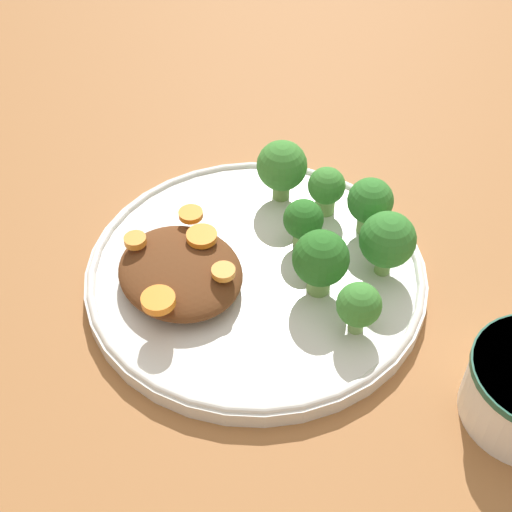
% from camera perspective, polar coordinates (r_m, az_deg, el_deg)
% --- Properties ---
extents(ground_plane, '(4.00, 4.00, 0.00)m').
position_cam_1_polar(ground_plane, '(0.61, -0.00, -1.94)').
color(ground_plane, '#9E6638').
extents(plate, '(0.29, 0.29, 0.02)m').
position_cam_1_polar(plate, '(0.60, -0.00, -1.32)').
color(plate, silver).
rests_on(plate, ground_plane).
extents(stew_mound, '(0.11, 0.10, 0.03)m').
position_cam_1_polar(stew_mound, '(0.58, -6.07, -1.27)').
color(stew_mound, '#5B3319').
rests_on(stew_mound, plate).
extents(broccoli_floret_0, '(0.05, 0.05, 0.06)m').
position_cam_1_polar(broccoli_floret_0, '(0.56, 5.20, -0.33)').
color(broccoli_floret_0, '#759E51').
rests_on(broccoli_floret_0, plate).
extents(broccoli_floret_1, '(0.03, 0.03, 0.05)m').
position_cam_1_polar(broccoli_floret_1, '(0.60, 4.08, 2.57)').
color(broccoli_floret_1, '#759E51').
rests_on(broccoli_floret_1, plate).
extents(broccoli_floret_2, '(0.05, 0.05, 0.06)m').
position_cam_1_polar(broccoli_floret_2, '(0.58, 10.47, 1.23)').
color(broccoli_floret_2, '#759E51').
rests_on(broccoli_floret_2, plate).
extents(broccoli_floret_3, '(0.04, 0.04, 0.05)m').
position_cam_1_polar(broccoli_floret_3, '(0.62, 9.11, 4.22)').
color(broccoli_floret_3, '#7FA85B').
rests_on(broccoli_floret_3, plate).
extents(broccoli_floret_4, '(0.05, 0.05, 0.06)m').
position_cam_1_polar(broccoli_floret_4, '(0.64, 2.09, 7.14)').
color(broccoli_floret_4, '#759E51').
rests_on(broccoli_floret_4, plate).
extents(broccoli_floret_5, '(0.03, 0.03, 0.05)m').
position_cam_1_polar(broccoli_floret_5, '(0.54, 8.23, -3.96)').
color(broccoli_floret_5, '#7FA85B').
rests_on(broccoli_floret_5, plate).
extents(broccoli_floret_6, '(0.03, 0.03, 0.05)m').
position_cam_1_polar(broccoli_floret_6, '(0.63, 5.65, 5.42)').
color(broccoli_floret_6, '#7FA85B').
rests_on(broccoli_floret_6, plate).
extents(carrot_slice_0, '(0.03, 0.03, 0.01)m').
position_cam_1_polar(carrot_slice_0, '(0.58, -4.36, 1.59)').
color(carrot_slice_0, orange).
rests_on(carrot_slice_0, stew_mound).
extents(carrot_slice_1, '(0.02, 0.02, 0.01)m').
position_cam_1_polar(carrot_slice_1, '(0.59, -9.64, 1.25)').
color(carrot_slice_1, orange).
rests_on(carrot_slice_1, stew_mound).
extents(carrot_slice_2, '(0.02, 0.02, 0.01)m').
position_cam_1_polar(carrot_slice_2, '(0.56, -2.62, -1.26)').
color(carrot_slice_2, orange).
rests_on(carrot_slice_2, stew_mound).
extents(carrot_slice_3, '(0.02, 0.02, 0.01)m').
position_cam_1_polar(carrot_slice_3, '(0.61, -5.24, 3.35)').
color(carrot_slice_3, orange).
rests_on(carrot_slice_3, stew_mound).
extents(carrot_slice_4, '(0.03, 0.03, 0.01)m').
position_cam_1_polar(carrot_slice_4, '(0.54, -7.82, -3.53)').
color(carrot_slice_4, orange).
rests_on(carrot_slice_4, stew_mound).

